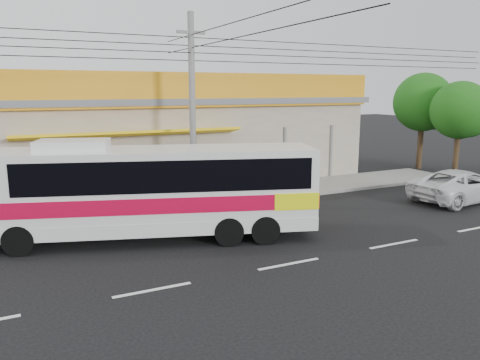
{
  "coord_description": "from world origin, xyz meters",
  "views": [
    {
      "loc": [
        -6.87,
        -13.27,
        4.94
      ],
      "look_at": [
        0.65,
        2.0,
        1.62
      ],
      "focal_mm": 35.0,
      "sensor_mm": 36.0,
      "label": 1
    }
  ],
  "objects_px": {
    "utility_pole": "(191,48)",
    "tree_near": "(462,112)",
    "coach_bus": "(153,186)",
    "motorbike_red": "(57,195)",
    "tree_far": "(425,104)",
    "white_car": "(462,186)"
  },
  "relations": [
    {
      "from": "tree_near",
      "to": "motorbike_red",
      "type": "bearing_deg",
      "value": 174.55
    },
    {
      "from": "tree_near",
      "to": "tree_far",
      "type": "xyz_separation_m",
      "value": [
        0.1,
        2.76,
        0.36
      ]
    },
    {
      "from": "motorbike_red",
      "to": "utility_pole",
      "type": "bearing_deg",
      "value": -138.23
    },
    {
      "from": "coach_bus",
      "to": "tree_near",
      "type": "height_order",
      "value": "tree_near"
    },
    {
      "from": "coach_bus",
      "to": "utility_pole",
      "type": "relative_size",
      "value": 0.33
    },
    {
      "from": "utility_pole",
      "to": "tree_near",
      "type": "xyz_separation_m",
      "value": [
        16.21,
        0.09,
        -2.91
      ]
    },
    {
      "from": "motorbike_red",
      "to": "tree_near",
      "type": "bearing_deg",
      "value": -121.58
    },
    {
      "from": "coach_bus",
      "to": "white_car",
      "type": "xyz_separation_m",
      "value": [
        13.84,
        -0.77,
        -1.1
      ]
    },
    {
      "from": "white_car",
      "to": "tree_near",
      "type": "distance_m",
      "value": 7.38
    },
    {
      "from": "white_car",
      "to": "tree_far",
      "type": "height_order",
      "value": "tree_far"
    },
    {
      "from": "motorbike_red",
      "to": "utility_pole",
      "type": "height_order",
      "value": "utility_pole"
    },
    {
      "from": "tree_far",
      "to": "white_car",
      "type": "bearing_deg",
      "value": -125.96
    },
    {
      "from": "motorbike_red",
      "to": "tree_near",
      "type": "distance_m",
      "value": 21.81
    },
    {
      "from": "coach_bus",
      "to": "motorbike_red",
      "type": "height_order",
      "value": "coach_bus"
    },
    {
      "from": "motorbike_red",
      "to": "tree_far",
      "type": "bearing_deg",
      "value": -114.24
    },
    {
      "from": "motorbike_red",
      "to": "white_car",
      "type": "height_order",
      "value": "white_car"
    },
    {
      "from": "tree_far",
      "to": "tree_near",
      "type": "bearing_deg",
      "value": -92.01
    },
    {
      "from": "tree_far",
      "to": "coach_bus",
      "type": "bearing_deg",
      "value": -161.4
    },
    {
      "from": "coach_bus",
      "to": "tree_far",
      "type": "distance_m",
      "value": 20.22
    },
    {
      "from": "coach_bus",
      "to": "tree_near",
      "type": "relative_size",
      "value": 2.06
    },
    {
      "from": "utility_pole",
      "to": "tree_far",
      "type": "relative_size",
      "value": 5.73
    },
    {
      "from": "white_car",
      "to": "utility_pole",
      "type": "relative_size",
      "value": 0.15
    }
  ]
}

